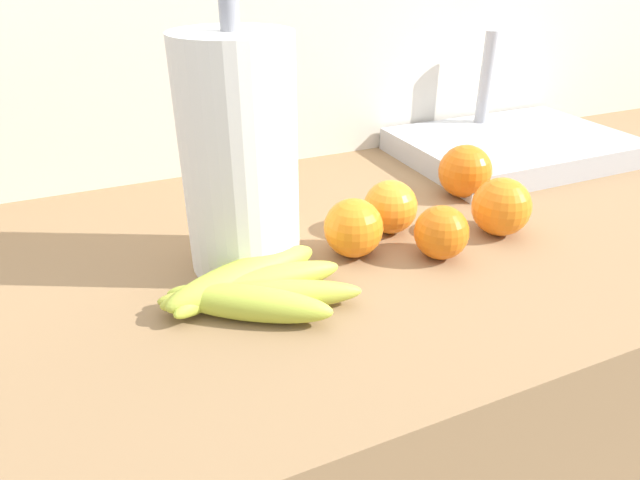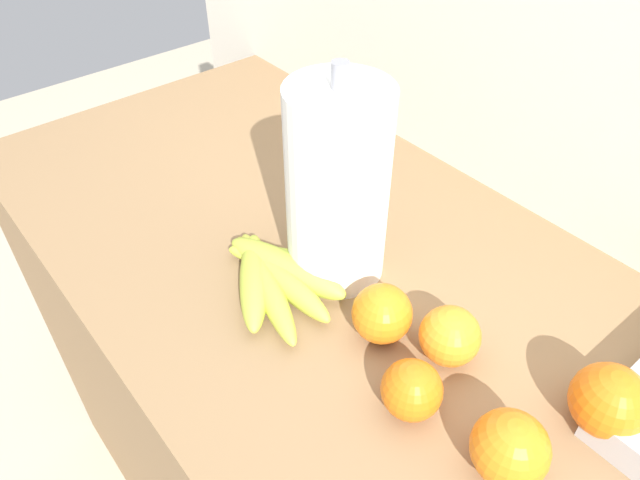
# 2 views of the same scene
# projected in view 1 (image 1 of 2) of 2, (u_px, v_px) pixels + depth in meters

# --- Properties ---
(counter) EXTENTS (1.83, 0.62, 0.89)m
(counter) POSITION_uv_depth(u_px,v_px,m) (411.00, 445.00, 0.98)
(counter) COLOR olive
(counter) RESTS_ON ground
(wall_back) EXTENTS (2.23, 0.06, 1.30)m
(wall_back) POSITION_uv_depth(u_px,v_px,m) (331.00, 258.00, 1.16)
(wall_back) COLOR silver
(wall_back) RESTS_ON ground
(banana_bunch) EXTENTS (0.21, 0.19, 0.04)m
(banana_bunch) POSITION_uv_depth(u_px,v_px,m) (248.00, 287.00, 0.59)
(banana_bunch) COLOR #B6C83F
(banana_bunch) RESTS_ON counter
(orange_back_left) EXTENTS (0.07, 0.07, 0.07)m
(orange_back_left) POSITION_uv_depth(u_px,v_px,m) (390.00, 207.00, 0.73)
(orange_back_left) COLOR orange
(orange_back_left) RESTS_ON counter
(orange_front) EXTENTS (0.08, 0.08, 0.08)m
(orange_front) POSITION_uv_depth(u_px,v_px,m) (465.00, 171.00, 0.83)
(orange_front) COLOR orange
(orange_front) RESTS_ON counter
(orange_far_right) EXTENTS (0.08, 0.08, 0.08)m
(orange_far_right) POSITION_uv_depth(u_px,v_px,m) (501.00, 207.00, 0.72)
(orange_far_right) COLOR orange
(orange_far_right) RESTS_ON counter
(orange_right) EXTENTS (0.07, 0.07, 0.07)m
(orange_right) POSITION_uv_depth(u_px,v_px,m) (353.00, 228.00, 0.67)
(orange_right) COLOR orange
(orange_right) RESTS_ON counter
(orange_center) EXTENTS (0.07, 0.07, 0.07)m
(orange_center) POSITION_uv_depth(u_px,v_px,m) (441.00, 232.00, 0.67)
(orange_center) COLOR orange
(orange_center) RESTS_ON counter
(paper_towel_roll) EXTENTS (0.13, 0.13, 0.30)m
(paper_towel_roll) POSITION_uv_depth(u_px,v_px,m) (240.00, 157.00, 0.61)
(paper_towel_roll) COLOR white
(paper_towel_roll) RESTS_ON counter
(sink_basin) EXTENTS (0.39, 0.28, 0.21)m
(sink_basin) POSITION_uv_depth(u_px,v_px,m) (513.00, 145.00, 0.99)
(sink_basin) COLOR #B7BABF
(sink_basin) RESTS_ON counter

